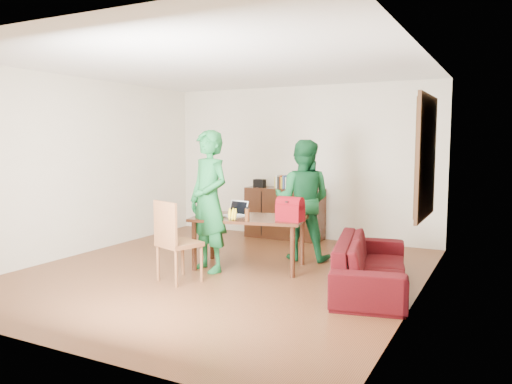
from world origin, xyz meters
The scene contains 10 objects.
room centered at (0.01, 0.13, 1.31)m, with size 5.20×5.70×2.90m.
table centered at (0.21, 0.39, 0.62)m, with size 1.65×1.14×0.71m.
chair centered at (-0.25, -0.61, 0.30)m, with size 0.58×0.57×1.02m.
person_near centered at (-0.20, 0.01, 0.94)m, with size 0.69×0.45×1.89m, color #15612B.
person_far centered at (0.68, 1.18, 0.88)m, with size 0.85×0.67×1.76m, color #125127.
laptop centered at (-0.01, 0.31, 0.75)m, with size 0.33×0.26×0.21m.
bananas centered at (0.14, 0.05, 0.74)m, with size 0.16×0.10×0.06m, color yellow, non-canonical shape.
bottle centered at (0.35, 0.08, 0.80)m, with size 0.06×0.06×0.18m, color #532A13.
red_bag centered at (0.85, 0.32, 0.83)m, with size 0.34×0.20×0.25m, color maroon.
sofa centered at (1.95, 0.20, 0.30)m, with size 2.03×0.79×0.59m, color #400813.
Camera 1 is at (3.38, -5.56, 1.76)m, focal length 35.00 mm.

